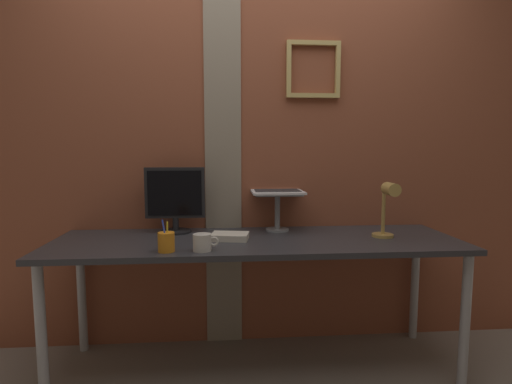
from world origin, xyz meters
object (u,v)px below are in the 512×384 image
Objects in this scene: laptop at (276,184)px; pen_cup at (166,242)px; coffee_mug at (203,242)px; desk_lamp at (388,204)px; monitor at (175,197)px.

laptop reaches higher than pen_cup.
coffee_mug is (-0.43, -0.51, -0.24)m from laptop.
laptop is at bearing 149.80° from desk_lamp.
pen_cup is (-0.60, -0.51, -0.23)m from laptop.
desk_lamp is 2.50× the size of coffee_mug.
coffee_mug is at bearing -129.79° from laptop.
desk_lamp is at bearing 10.26° from coffee_mug.
laptop reaches higher than coffee_mug.
monitor is at bearing 111.84° from coffee_mug.
monitor reaches higher than coffee_mug.
monitor is at bearing 90.78° from pen_cup.
coffee_mug is at bearing 0.04° from pen_cup.
monitor reaches higher than pen_cup.
pen_cup reaches higher than coffee_mug.
desk_lamp is (1.18, -0.27, -0.02)m from monitor.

